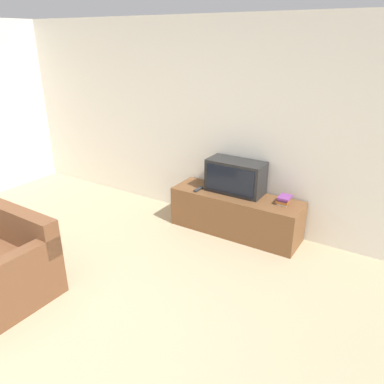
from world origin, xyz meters
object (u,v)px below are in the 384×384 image
at_px(remote_on_stand, 198,189).
at_px(television, 236,177).
at_px(book_stack, 284,200).
at_px(tv_stand, 235,214).

bearing_deg(remote_on_stand, television, 24.92).
bearing_deg(remote_on_stand, book_stack, 9.01).
relative_size(book_stack, remote_on_stand, 1.11).
xyz_separation_m(tv_stand, television, (-0.06, 0.08, 0.47)).
xyz_separation_m(tv_stand, remote_on_stand, (-0.48, -0.12, 0.27)).
height_order(tv_stand, television, television).
bearing_deg(television, book_stack, -2.42).
distance_m(tv_stand, television, 0.48).
height_order(tv_stand, remote_on_stand, remote_on_stand).
relative_size(tv_stand, television, 2.31).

